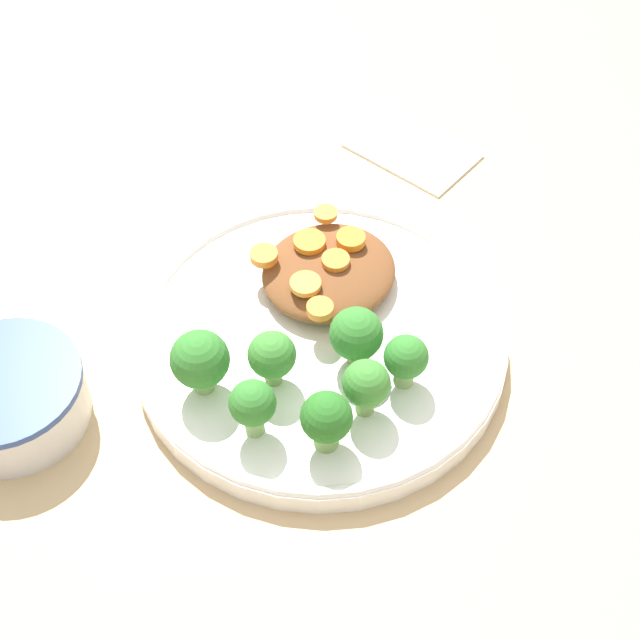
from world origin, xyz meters
The scene contains 19 objects.
ground_plane centered at (0.00, 0.00, 0.00)m, with size 4.00×4.00×0.00m, color tan.
plate centered at (0.00, 0.00, 0.01)m, with size 0.29×0.29×0.02m.
dip_bowl centered at (0.11, 0.20, 0.03)m, with size 0.11×0.11×0.05m.
stew_mound centered at (0.03, -0.04, 0.03)m, with size 0.10×0.11×0.02m, color brown.
broccoli_floret_0 centered at (-0.01, 0.06, 0.05)m, with size 0.04×0.04×0.05m.
broccoli_floret_1 centered at (-0.07, 0.03, 0.05)m, with size 0.03×0.03×0.05m.
broccoli_floret_2 centered at (-0.03, 0.09, 0.05)m, with size 0.03×0.03×0.05m.
broccoli_floret_3 centered at (0.02, 0.10, 0.05)m, with size 0.04×0.04×0.06m.
broccoli_floret_4 centered at (-0.04, 0.00, 0.05)m, with size 0.04×0.04×0.05m.
broccoli_floret_5 centered at (-0.08, -0.01, 0.05)m, with size 0.03×0.03×0.05m.
broccoli_floret_6 centered at (-0.07, 0.07, 0.05)m, with size 0.04×0.04×0.05m.
carrot_slice_0 centered at (0.07, -0.08, 0.05)m, with size 0.02×0.02×0.01m, color orange.
carrot_slice_1 centered at (0.06, -0.04, 0.05)m, with size 0.03×0.03×0.01m, color orange.
carrot_slice_2 centered at (0.00, 0.00, 0.05)m, with size 0.02×0.02×0.01m, color orange.
carrot_slice_3 centered at (0.03, -0.07, 0.05)m, with size 0.02×0.02×0.01m, color orange.
carrot_slice_4 centered at (0.03, -0.01, 0.05)m, with size 0.02×0.02×0.00m, color orange.
carrot_slice_5 centered at (0.07, -0.01, 0.05)m, with size 0.02×0.02×0.01m, color orange.
carrot_slice_6 centered at (0.03, -0.04, 0.05)m, with size 0.02×0.02×0.00m, color orange.
napkin centered at (0.11, -0.23, 0.00)m, with size 0.12×0.08×0.01m.
Camera 1 is at (-0.30, 0.30, 0.55)m, focal length 50.00 mm.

